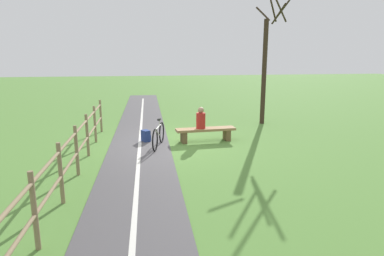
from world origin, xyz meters
name	(u,v)px	position (x,y,z in m)	size (l,w,h in m)	color
ground_plane	(165,144)	(0.00, 0.00, 0.00)	(80.00, 80.00, 0.00)	#548438
paved_path	(136,197)	(0.94, 4.00, 0.01)	(1.88, 36.00, 0.02)	#4C494C
path_centre_line	(136,197)	(0.94, 4.00, 0.02)	(0.10, 32.00, 0.00)	silver
bench	(206,132)	(-1.39, -0.14, 0.32)	(2.01, 0.55, 0.45)	#937047
person_seated	(201,119)	(-1.22, -0.13, 0.76)	(0.32, 0.32, 0.71)	#B2231E
bicycle	(158,135)	(0.21, 0.29, 0.37)	(0.50, 1.66, 0.87)	black
backpack	(146,136)	(0.58, -0.42, 0.19)	(0.34, 0.36, 0.39)	navy
fence_roadside	(69,156)	(2.30, 3.24, 0.70)	(0.32, 10.96, 1.20)	#847051
tree_mid_field	(266,64)	(-4.43, -2.65, 2.48)	(1.27, 1.58, 5.14)	#38281E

